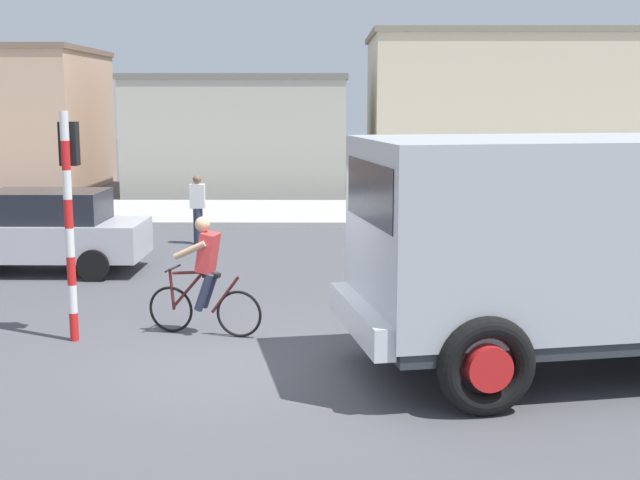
% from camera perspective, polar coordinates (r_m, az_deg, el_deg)
% --- Properties ---
extents(ground_plane, '(120.00, 120.00, 0.00)m').
position_cam_1_polar(ground_plane, '(10.99, -5.05, -8.34)').
color(ground_plane, '#4C4C51').
extents(sidewalk_far, '(80.00, 5.00, 0.16)m').
position_cam_1_polar(sidewalk_far, '(24.64, -2.00, 1.84)').
color(sidewalk_far, '#ADADA8').
rests_on(sidewalk_far, ground).
extents(truck_foreground, '(5.78, 3.57, 2.90)m').
position_cam_1_polar(truck_foreground, '(10.79, 16.65, 0.07)').
color(truck_foreground, '#B2B7BC').
rests_on(truck_foreground, ground).
extents(cyclist, '(1.69, 0.60, 1.72)m').
position_cam_1_polar(cyclist, '(12.18, -7.78, -2.42)').
color(cyclist, black).
rests_on(cyclist, ground).
extents(traffic_light_pole, '(0.24, 0.43, 3.20)m').
position_cam_1_polar(traffic_light_pole, '(12.16, -16.53, 3.00)').
color(traffic_light_pole, red).
rests_on(traffic_light_pole, ground).
extents(car_red_near, '(4.01, 1.91, 1.60)m').
position_cam_1_polar(car_red_near, '(17.36, -18.13, 0.60)').
color(car_red_near, '#B7B7BC').
rests_on(car_red_near, ground).
extents(pedestrian_near_kerb, '(0.34, 0.22, 1.62)m').
position_cam_1_polar(pedestrian_near_kerb, '(19.86, -8.23, 2.13)').
color(pedestrian_near_kerb, '#2D334C').
rests_on(pedestrian_near_kerb, ground).
extents(building_mid_block, '(7.75, 5.44, 4.19)m').
position_cam_1_polar(building_mid_block, '(31.12, -5.42, 7.13)').
color(building_mid_block, '#B2AD9E').
rests_on(building_mid_block, ground).
extents(building_corner_right, '(11.29, 7.00, 5.75)m').
position_cam_1_polar(building_corner_right, '(33.07, 13.22, 8.42)').
color(building_corner_right, beige).
rests_on(building_corner_right, ground).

